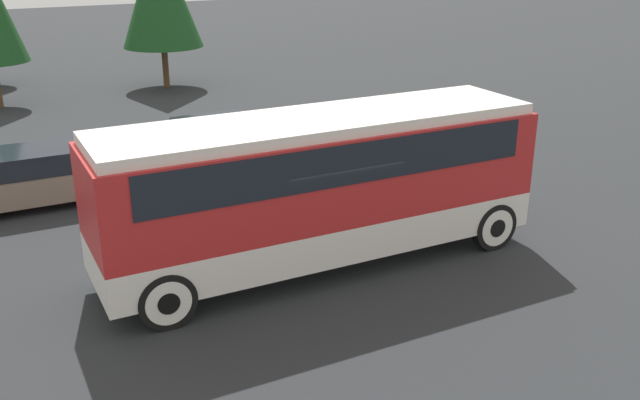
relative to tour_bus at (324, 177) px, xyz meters
name	(u,v)px	position (x,y,z in m)	size (l,w,h in m)	color
ground_plane	(320,263)	(-0.10, 0.00, -1.97)	(120.00, 120.00, 0.00)	#26282B
tour_bus	(324,177)	(0.00, 0.00, 0.00)	(9.47, 2.50, 3.29)	silver
parked_car_near	(220,139)	(0.51, 7.99, -1.28)	(4.53, 1.94, 1.36)	navy
parked_car_mid	(43,176)	(-4.88, 6.61, -1.24)	(4.34, 1.90, 1.50)	#7A6B5B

